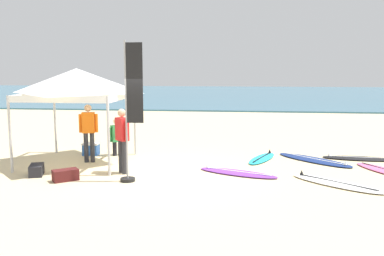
{
  "coord_description": "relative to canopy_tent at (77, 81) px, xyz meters",
  "views": [
    {
      "loc": [
        2.14,
        -10.35,
        2.74
      ],
      "look_at": [
        0.73,
        1.65,
        1.0
      ],
      "focal_mm": 38.65,
      "sensor_mm": 36.0,
      "label": 1
    }
  ],
  "objects": [
    {
      "name": "ground_plane",
      "position": [
        2.53,
        -1.06,
        -2.39
      ],
      "size": [
        80.0,
        80.0,
        0.0
      ],
      "primitive_type": "plane",
      "color": "beige"
    },
    {
      "name": "sea",
      "position": [
        2.53,
        32.84,
        -2.34
      ],
      "size": [
        80.0,
        36.0,
        0.1
      ],
      "primitive_type": "cube",
      "color": "#386B84",
      "rests_on": "ground"
    },
    {
      "name": "canopy_tent",
      "position": [
        0.0,
        0.0,
        0.0
      ],
      "size": [
        2.79,
        2.79,
        2.75
      ],
      "color": "#B7B7BC",
      "rests_on": "ground"
    },
    {
      "name": "surfboard_cyan",
      "position": [
        5.35,
        1.07,
        -2.35
      ],
      "size": [
        1.14,
        1.89,
        0.19
      ],
      "color": "#23B2CC",
      "rests_on": "ground"
    },
    {
      "name": "surfboard_white",
      "position": [
        6.97,
        -1.53,
        -2.35
      ],
      "size": [
        2.2,
        1.97,
        0.19
      ],
      "color": "white",
      "rests_on": "ground"
    },
    {
      "name": "surfboard_navy",
      "position": [
        6.89,
        1.03,
        -2.35
      ],
      "size": [
        2.27,
        2.25,
        0.19
      ],
      "color": "navy",
      "rests_on": "ground"
    },
    {
      "name": "surfboard_black",
      "position": [
        8.3,
        1.41,
        -2.35
      ],
      "size": [
        2.23,
        0.8,
        0.19
      ],
      "color": "black",
      "rests_on": "ground"
    },
    {
      "name": "surfboard_purple",
      "position": [
        4.62,
        -0.78,
        -2.35
      ],
      "size": [
        2.23,
        1.36,
        0.19
      ],
      "color": "purple",
      "rests_on": "ground"
    },
    {
      "name": "person_red",
      "position": [
        1.61,
        -1.07,
        -1.4
      ],
      "size": [
        0.42,
        0.41,
        1.71
      ],
      "color": "#2D2D33",
      "rests_on": "ground"
    },
    {
      "name": "person_orange",
      "position": [
        0.26,
        0.1,
        -1.4
      ],
      "size": [
        0.54,
        0.3,
        1.71
      ],
      "color": "#2D2D33",
      "rests_on": "ground"
    },
    {
      "name": "person_green",
      "position": [
        0.8,
        1.13,
        -1.73
      ],
      "size": [
        0.45,
        0.39,
        1.2
      ],
      "color": "black",
      "rests_on": "ground"
    },
    {
      "name": "banner_flag",
      "position": [
        2.06,
        -1.81,
        -0.81
      ],
      "size": [
        0.6,
        0.36,
        3.4
      ],
      "color": "#99999E",
      "rests_on": "ground"
    },
    {
      "name": "gear_bag_near_tent",
      "position": [
        0.41,
        -1.94,
        -2.25
      ],
      "size": [
        0.67,
        0.62,
        0.28
      ],
      "primitive_type": "cube",
      "rotation": [
        0.0,
        0.0,
        0.67
      ],
      "color": "#4C1919",
      "rests_on": "ground"
    },
    {
      "name": "gear_bag_by_pole",
      "position": [
        -0.55,
        -1.53,
        -2.25
      ],
      "size": [
        0.5,
        0.67,
        0.28
      ],
      "primitive_type": "cube",
      "rotation": [
        0.0,
        0.0,
        1.91
      ],
      "color": "#232328",
      "rests_on": "ground"
    },
    {
      "name": "cooler_box",
      "position": [
        -0.05,
        1.08,
        -2.19
      ],
      "size": [
        0.5,
        0.36,
        0.39
      ],
      "color": "#2D60B7",
      "rests_on": "ground"
    }
  ]
}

